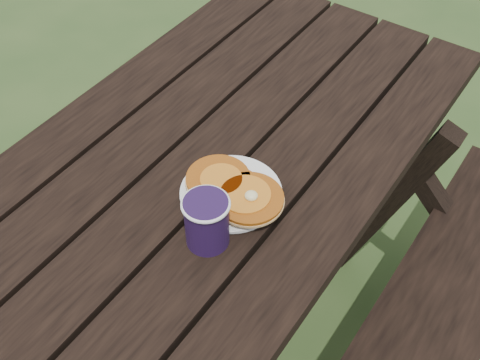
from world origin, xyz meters
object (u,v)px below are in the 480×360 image
Objects in this scene: plate at (231,193)px; pancake_stack at (235,191)px; picnic_table at (168,307)px; coffee_cup at (207,219)px.

pancake_stack reaches higher than plate.
picnic_table is 0.42m from plate.
plate is (0.11, 0.12, 0.39)m from picnic_table.
coffee_cup is (0.03, -0.12, 0.06)m from plate.
plate reaches higher than picnic_table.
coffee_cup reaches higher than plate.
coffee_cup is at bearing -81.15° from pancake_stack.
picnic_table is at bearing -132.71° from plate.
pancake_stack is (0.01, -0.00, 0.02)m from plate.
pancake_stack is 1.97× the size of coffee_cup.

